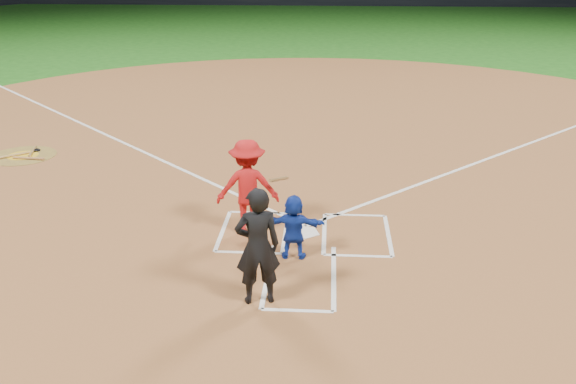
# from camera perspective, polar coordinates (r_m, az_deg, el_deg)

# --- Properties ---
(ground) EXTENTS (120.00, 120.00, 0.00)m
(ground) POSITION_cam_1_polar(r_m,az_deg,el_deg) (12.33, 1.52, -3.69)
(ground) COLOR #1B5916
(ground) RESTS_ON ground
(home_plate_dirt) EXTENTS (28.00, 28.00, 0.01)m
(home_plate_dirt) POSITION_cam_1_polar(r_m,az_deg,el_deg) (17.94, 2.31, 4.44)
(home_plate_dirt) COLOR brown
(home_plate_dirt) RESTS_ON ground
(home_plate) EXTENTS (0.60, 0.60, 0.02)m
(home_plate) POSITION_cam_1_polar(r_m,az_deg,el_deg) (12.32, 1.52, -3.61)
(home_plate) COLOR white
(home_plate) RESTS_ON home_plate_dirt
(on_deck_circle) EXTENTS (1.70, 1.70, 0.01)m
(on_deck_circle) POSITION_cam_1_polar(r_m,az_deg,el_deg) (18.13, -22.51, 3.01)
(on_deck_circle) COLOR brown
(on_deck_circle) RESTS_ON home_plate_dirt
(on_deck_logo) EXTENTS (0.80, 0.80, 0.00)m
(on_deck_logo) POSITION_cam_1_polar(r_m,az_deg,el_deg) (18.13, -22.52, 3.03)
(on_deck_logo) COLOR gold
(on_deck_logo) RESTS_ON on_deck_circle
(on_deck_bat_a) EXTENTS (0.26, 0.83, 0.06)m
(on_deck_bat_a) POSITION_cam_1_polar(r_m,az_deg,el_deg) (18.27, -21.78, 3.37)
(on_deck_bat_a) COLOR olive
(on_deck_bat_a) RESTS_ON on_deck_circle
(on_deck_bat_b) EXTENTS (0.67, 0.61, 0.06)m
(on_deck_bat_b) POSITION_cam_1_polar(r_m,az_deg,el_deg) (18.13, -23.23, 3.02)
(on_deck_bat_b) COLOR #A87B3D
(on_deck_bat_b) RESTS_ON on_deck_circle
(on_deck_bat_c) EXTENTS (0.84, 0.12, 0.06)m
(on_deck_bat_c) POSITION_cam_1_polar(r_m,az_deg,el_deg) (17.73, -22.06, 2.81)
(on_deck_bat_c) COLOR #A1693B
(on_deck_bat_c) RESTS_ON on_deck_circle
(bat_weight_donut) EXTENTS (0.19, 0.19, 0.05)m
(bat_weight_donut) POSITION_cam_1_polar(r_m,az_deg,el_deg) (18.38, -21.45, 3.49)
(bat_weight_donut) COLOR black
(bat_weight_donut) RESTS_ON on_deck_circle
(catcher) EXTENTS (1.09, 0.38, 1.17)m
(catcher) POSITION_cam_1_polar(r_m,az_deg,el_deg) (11.16, 0.51, -3.12)
(catcher) COLOR #1433A9
(catcher) RESTS_ON home_plate_dirt
(umpire) EXTENTS (0.77, 0.60, 1.88)m
(umpire) POSITION_cam_1_polar(r_m,az_deg,el_deg) (9.67, -2.72, -4.84)
(umpire) COLOR black
(umpire) RESTS_ON home_plate_dirt
(chalk_markings) EXTENTS (28.35, 17.32, 0.01)m
(chalk_markings) POSITION_cam_1_polar(r_m,az_deg,el_deg) (17.26, 2.25, 3.78)
(chalk_markings) COLOR white
(chalk_markings) RESTS_ON home_plate_dirt
(batter_at_plate) EXTENTS (1.39, 0.98, 1.83)m
(batter_at_plate) POSITION_cam_1_polar(r_m,az_deg,el_deg) (12.06, -3.60, 0.47)
(batter_at_plate) COLOR red
(batter_at_plate) RESTS_ON home_plate_dirt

